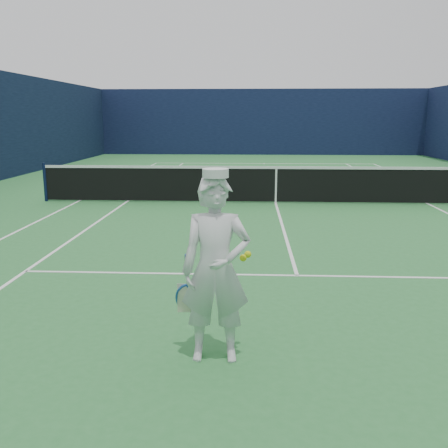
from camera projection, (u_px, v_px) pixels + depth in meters
The scene contains 5 objects.
ground at pixel (276, 203), 13.63m from camera, with size 80.00×80.00×0.00m, color #2C7336.
court_markings at pixel (276, 203), 13.63m from camera, with size 11.03×23.83×0.01m.
windscreen_fence at pixel (277, 129), 13.21m from camera, with size 20.12×36.12×4.00m.
tennis_net at pixel (276, 183), 13.51m from camera, with size 12.88×0.09×1.07m.
tennis_player at pixel (216, 269), 4.69m from camera, with size 0.77×0.47×1.85m.
Camera 1 is at (-0.72, -13.50, 2.30)m, focal length 40.00 mm.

